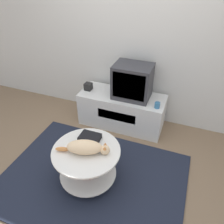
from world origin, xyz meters
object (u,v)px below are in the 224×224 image
(dvd_box, at_px, (90,138))
(cat, at_px, (86,147))
(speaker, at_px, (88,87))
(tv, at_px, (132,81))

(dvd_box, height_order, cat, cat)
(cat, bearing_deg, speaker, 97.38)
(tv, relative_size, cat, 0.93)
(dvd_box, bearing_deg, tv, 80.13)
(speaker, bearing_deg, cat, -65.04)
(dvd_box, bearing_deg, cat, -75.40)
(tv, relative_size, dvd_box, 2.29)
(tv, distance_m, dvd_box, 1.05)
(dvd_box, bearing_deg, speaker, 116.82)
(cat, bearing_deg, tv, 66.41)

